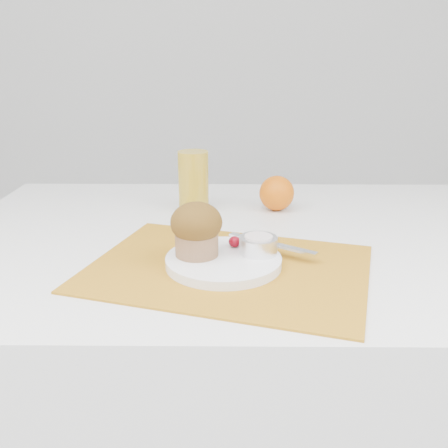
{
  "coord_description": "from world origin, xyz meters",
  "views": [
    {
      "loc": [
        -0.04,
        -0.88,
        1.09
      ],
      "look_at": [
        -0.05,
        -0.03,
        0.8
      ],
      "focal_mm": 40.0,
      "sensor_mm": 36.0,
      "label": 1
    }
  ],
  "objects_px": {
    "orange": "(277,193)",
    "muffin": "(196,229)",
    "plate": "(224,261)",
    "juice_glass": "(193,181)",
    "table": "(245,392)"
  },
  "relations": [
    {
      "from": "orange",
      "to": "juice_glass",
      "type": "height_order",
      "value": "juice_glass"
    },
    {
      "from": "plate",
      "to": "juice_glass",
      "type": "height_order",
      "value": "juice_glass"
    },
    {
      "from": "orange",
      "to": "muffin",
      "type": "distance_m",
      "value": 0.36
    },
    {
      "from": "juice_glass",
      "to": "muffin",
      "type": "xyz_separation_m",
      "value": [
        0.03,
        -0.31,
        -0.0
      ]
    },
    {
      "from": "plate",
      "to": "juice_glass",
      "type": "distance_m",
      "value": 0.33
    },
    {
      "from": "table",
      "to": "orange",
      "type": "height_order",
      "value": "orange"
    },
    {
      "from": "table",
      "to": "orange",
      "type": "bearing_deg",
      "value": 66.83
    },
    {
      "from": "juice_glass",
      "to": "plate",
      "type": "bearing_deg",
      "value": -77.54
    },
    {
      "from": "orange",
      "to": "plate",
      "type": "bearing_deg",
      "value": -109.79
    },
    {
      "from": "table",
      "to": "juice_glass",
      "type": "relative_size",
      "value": 8.81
    },
    {
      "from": "orange",
      "to": "muffin",
      "type": "relative_size",
      "value": 0.87
    },
    {
      "from": "orange",
      "to": "muffin",
      "type": "bearing_deg",
      "value": -117.11
    },
    {
      "from": "muffin",
      "to": "juice_glass",
      "type": "bearing_deg",
      "value": 94.79
    },
    {
      "from": "juice_glass",
      "to": "muffin",
      "type": "distance_m",
      "value": 0.31
    },
    {
      "from": "table",
      "to": "juice_glass",
      "type": "bearing_deg",
      "value": 126.43
    }
  ]
}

